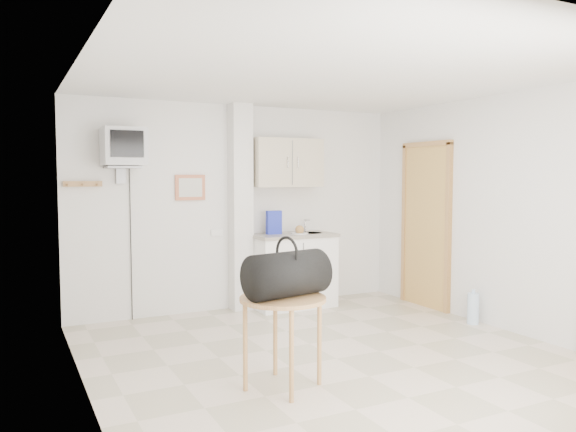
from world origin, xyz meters
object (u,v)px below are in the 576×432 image
duffel_bag (287,274)px  water_bottle (473,308)px  crt_television (123,148)px  round_table (283,308)px

duffel_bag → water_bottle: duffel_bag is taller
duffel_bag → crt_television: bearing=94.8°
duffel_bag → water_bottle: size_ratio=1.78×
water_bottle → duffel_bag: bearing=-164.4°
water_bottle → round_table: bearing=-164.8°
duffel_bag → water_bottle: (2.69, 0.75, -0.71)m
round_table → water_bottle: round_table is taller
crt_television → water_bottle: crt_television is taller
round_table → duffel_bag: 0.27m
crt_television → round_table: size_ratio=3.03×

